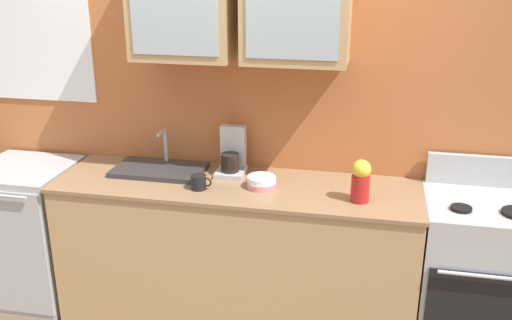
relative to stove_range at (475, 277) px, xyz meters
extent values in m
plane|color=brown|center=(-1.39, 0.00, -0.47)|extent=(10.00, 10.00, 0.00)
cube|color=#B76638|center=(-1.39, 0.36, 0.80)|extent=(3.72, 0.10, 2.54)
cube|color=tan|center=(-1.71, 0.14, 1.48)|extent=(0.57, 0.35, 0.66)
cube|color=#9EADB7|center=(-1.71, -0.04, 1.48)|extent=(0.49, 0.01, 0.56)
cube|color=tan|center=(-1.07, 0.14, 1.48)|extent=(0.57, 0.35, 0.66)
cube|color=#9EADB7|center=(-1.07, -0.04, 1.48)|extent=(0.49, 0.01, 0.56)
cube|color=white|center=(-2.75, 0.30, 1.19)|extent=(0.74, 0.01, 0.76)
cube|color=tan|center=(-1.39, 0.00, -0.02)|extent=(2.13, 0.60, 0.90)
cube|color=#8C6B4C|center=(-1.39, 0.00, 0.44)|extent=(2.15, 0.62, 0.02)
cube|color=#ADAFB5|center=(0.00, 0.00, -0.01)|extent=(0.63, 0.58, 0.92)
cube|color=black|center=(0.00, -0.30, -0.08)|extent=(0.58, 0.01, 0.55)
cylinder|color=#ADAFB5|center=(0.00, -0.33, 0.20)|extent=(0.50, 0.02, 0.02)
cube|color=#ADAFB5|center=(0.00, 0.27, 0.54)|extent=(0.60, 0.04, 0.18)
cylinder|color=black|center=(-0.14, -0.11, 0.46)|extent=(0.11, 0.11, 0.02)
cube|color=#2D2D30|center=(-1.90, 0.09, 0.47)|extent=(0.55, 0.32, 0.03)
cylinder|color=#ADAFB5|center=(-1.90, 0.22, 0.58)|extent=(0.02, 0.02, 0.20)
cylinder|color=#ADAFB5|center=(-1.90, 0.16, 0.69)|extent=(0.02, 0.12, 0.02)
cylinder|color=#D87F84|center=(-1.23, -0.02, 0.47)|extent=(0.18, 0.18, 0.04)
cylinder|color=white|center=(-1.23, -0.02, 0.50)|extent=(0.16, 0.16, 0.04)
cylinder|color=#B21E1E|center=(-0.67, -0.10, 0.53)|extent=(0.10, 0.10, 0.15)
sphere|color=yellow|center=(-0.67, -0.10, 0.64)|extent=(0.10, 0.10, 0.10)
cylinder|color=black|center=(-1.58, -0.12, 0.50)|extent=(0.09, 0.09, 0.08)
torus|color=black|center=(-1.53, -0.12, 0.50)|extent=(0.05, 0.01, 0.05)
cube|color=#ADAFB5|center=(-2.78, 0.00, -0.01)|extent=(0.58, 0.57, 0.92)
cube|color=#ADAFB5|center=(-2.78, -0.29, -0.01)|extent=(0.55, 0.01, 0.83)
cube|color=#B7B7BC|center=(-1.45, 0.14, 0.47)|extent=(0.17, 0.20, 0.03)
cylinder|color=black|center=(-1.45, 0.12, 0.54)|extent=(0.11, 0.11, 0.11)
cube|color=#B7B7BC|center=(-1.45, 0.21, 0.61)|extent=(0.15, 0.06, 0.26)
camera|label=1|loc=(-0.64, -3.02, 1.73)|focal=40.23mm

